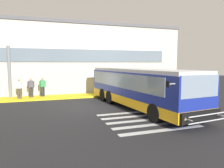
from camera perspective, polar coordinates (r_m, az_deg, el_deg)
The scene contains 10 objects.
ground_plane at distance 14.69m, azimuth -5.78°, elevation -6.40°, with size 80.00×90.00×0.02m, color #232326.
bay_paint_stripes at distance 11.52m, azimuth 9.01°, elevation -9.79°, with size 4.40×3.96×0.01m.
terminal_building at distance 25.77m, azimuth -13.30°, elevation 6.68°, with size 24.62×13.80×7.13m.
boarding_curb at distance 19.31m, azimuth -9.02°, elevation -3.26°, with size 26.82×2.00×0.15m, color yellow.
entry_support_column at distance 19.58m, azimuth -26.44°, elevation 3.01°, with size 0.28×0.28×4.39m, color slate.
bus_main_foreground at distance 14.35m, azimuth 7.26°, elevation -1.27°, with size 3.77×11.24×2.70m.
passenger_near_column at distance 18.72m, azimuth -24.19°, elevation -0.88°, with size 0.56×0.34×1.68m.
passenger_by_doorway at distance 19.19m, azimuth -21.45°, elevation -0.62°, with size 0.58×0.28×1.68m.
passenger_at_curb_edge at distance 19.29m, azimuth -18.65°, elevation -0.39°, with size 0.57×0.44×1.68m.
safety_bollard_yellow at distance 18.94m, azimuth 1.39°, elevation -2.22°, with size 0.18×0.18×0.90m, color yellow.
Camera 1 is at (-3.22, -14.00, 3.08)m, focal length 33.15 mm.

